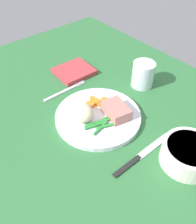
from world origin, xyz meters
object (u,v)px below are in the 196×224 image
Objects in this scene: dinner_plate at (98,116)px; salad_bowl at (188,153)px; meat_portion at (116,110)px; knife at (141,155)px; napkin at (74,71)px; fork at (65,91)px; water_glass at (143,76)px.

dinner_plate is 27.36cm from salad_bowl.
meat_portion is at bearing -172.55° from salad_bowl.
salad_bowl is at bearing 38.52° from knife.
meat_portion is 0.64× the size of napkin.
water_glass is (14.33, 22.86, 3.52)cm from fork.
dinner_plate is 1.95× the size of napkin.
meat_portion is (3.47, 4.05, 2.48)cm from dinner_plate.
salad_bowl is 50.57cm from napkin.
dinner_plate reaches higher than fork.
salad_bowl is (43.63, 7.29, 3.07)cm from fork.
water_glass is (-2.97, 22.60, 2.92)cm from dinner_plate.
dinner_plate is at bearing -19.65° from napkin.
water_glass is at bearing 129.77° from knife.
knife is at bearing -47.55° from water_glass.
knife is at bearing -0.91° from dinner_plate.
water_glass reaches higher than dinner_plate.
salad_bowl is (29.30, -15.56, -0.45)cm from water_glass.
salad_bowl reaches higher than fork.
water_glass is (-20.94, 22.89, 3.52)cm from knife.
meat_portion is 0.41× the size of knife.
water_glass is at bearing 33.39° from napkin.
water_glass reaches higher than meat_portion.
dinner_plate is 1.55× the size of fork.
knife is 1.56× the size of napkin.
knife is at bearing 3.57° from fork.
napkin reaches higher than knife.
knife is 11.53cm from salad_bowl.
knife reaches higher than fork.
water_glass reaches higher than napkin.
meat_portion is 28.12cm from napkin.
knife is at bearing -138.79° from salad_bowl.
salad_bowl is at bearing 7.45° from meat_portion.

